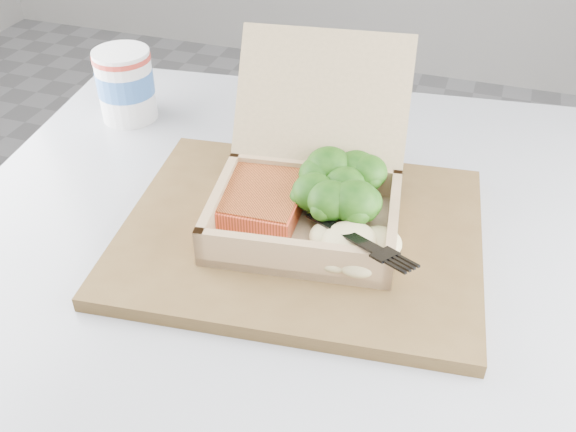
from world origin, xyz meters
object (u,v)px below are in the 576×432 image
(cafe_table, at_px, (290,358))
(takeout_container, at_px, (310,178))
(serving_tray, at_px, (301,233))
(paper_cup, at_px, (125,83))

(cafe_table, distance_m, takeout_container, 0.25)
(cafe_table, distance_m, serving_tray, 0.20)
(paper_cup, bearing_deg, serving_tray, -30.34)
(cafe_table, height_order, serving_tray, serving_tray)
(serving_tray, height_order, takeout_container, takeout_container)
(cafe_table, height_order, takeout_container, takeout_container)
(takeout_container, bearing_deg, serving_tray, -96.69)
(paper_cup, bearing_deg, takeout_container, -25.56)
(serving_tray, xyz_separation_m, takeout_container, (-0.00, 0.03, 0.05))
(paper_cup, bearing_deg, cafe_table, -32.67)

